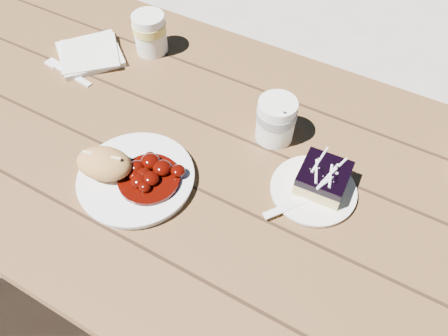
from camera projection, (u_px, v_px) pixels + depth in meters
The scene contains 12 objects.
ground at pixel (227, 301), 1.50m from camera, with size 60.00×60.00×0.00m, color #B0AB9F.
picnic_table at pixel (229, 209), 1.03m from camera, with size 2.00×1.55×0.75m.
main_plate at pixel (136, 179), 0.87m from camera, with size 0.23×0.23×0.02m, color white.
goulash_stew at pixel (148, 174), 0.84m from camera, with size 0.12×0.12×0.04m, color #3F0602, non-canonical shape.
bread_roll at pixel (104, 164), 0.85m from camera, with size 0.11×0.07×0.06m, color #BE8749.
dessert_plate at pixel (313, 190), 0.86m from camera, with size 0.16×0.16×0.01m, color white.
blueberry_cake at pixel (323, 178), 0.84m from camera, with size 0.10×0.10×0.05m.
fork_dessert at pixel (293, 205), 0.83m from camera, with size 0.03×0.16×0.01m, color white, non-canonical shape.
coffee_cup at pixel (276, 120), 0.91m from camera, with size 0.08×0.08×0.10m, color white.
napkin_stack at pixel (90, 54), 1.11m from camera, with size 0.15×0.15×0.01m, color white.
fork_table at pixel (72, 75), 1.07m from camera, with size 0.03×0.16×0.01m, color white, non-canonical shape.
second_cup at pixel (150, 33), 1.10m from camera, with size 0.08×0.08×0.10m, color white.
Camera 1 is at (0.26, -0.49, 1.46)m, focal length 35.00 mm.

